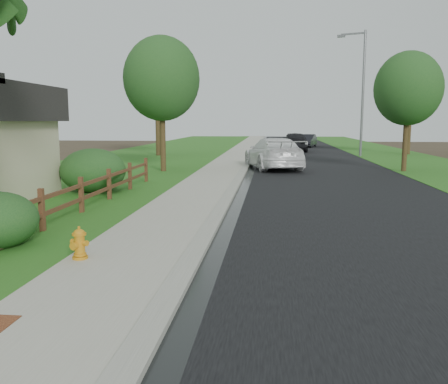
# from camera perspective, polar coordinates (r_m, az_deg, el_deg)

# --- Properties ---
(ground) EXTENTS (120.00, 120.00, 0.00)m
(ground) POSITION_cam_1_polar(r_m,az_deg,el_deg) (6.45, -12.54, -16.38)
(ground) COLOR #3B3020
(road) EXTENTS (8.00, 90.00, 0.02)m
(road) POSITION_cam_1_polar(r_m,az_deg,el_deg) (40.72, 9.56, 4.60)
(road) COLOR black
(road) RESTS_ON ground
(curb) EXTENTS (0.40, 90.00, 0.12)m
(curb) POSITION_cam_1_polar(r_m,az_deg,el_deg) (40.66, 3.63, 4.77)
(curb) COLOR gray
(curb) RESTS_ON ground
(wet_gutter) EXTENTS (0.50, 90.00, 0.00)m
(wet_gutter) POSITION_cam_1_polar(r_m,az_deg,el_deg) (40.65, 4.12, 4.70)
(wet_gutter) COLOR black
(wet_gutter) RESTS_ON road
(sidewalk) EXTENTS (2.20, 90.00, 0.10)m
(sidewalk) POSITION_cam_1_polar(r_m,az_deg,el_deg) (40.73, 1.79, 4.77)
(sidewalk) COLOR #9F9C8A
(sidewalk) RESTS_ON ground
(grass_strip) EXTENTS (1.60, 90.00, 0.06)m
(grass_strip) POSITION_cam_1_polar(r_m,az_deg,el_deg) (40.90, -0.87, 4.76)
(grass_strip) COLOR #29601B
(grass_strip) RESTS_ON ground
(lawn_near) EXTENTS (9.00, 90.00, 0.04)m
(lawn_near) POSITION_cam_1_polar(r_m,az_deg,el_deg) (41.82, -7.99, 4.75)
(lawn_near) COLOR #29601B
(lawn_near) RESTS_ON ground
(verge_far) EXTENTS (6.00, 90.00, 0.04)m
(verge_far) POSITION_cam_1_polar(r_m,az_deg,el_deg) (41.75, 19.08, 4.36)
(verge_far) COLOR #29601B
(verge_far) RESTS_ON ground
(ranch_fence) EXTENTS (0.12, 16.92, 1.10)m
(ranch_fence) POSITION_cam_1_polar(r_m,az_deg,el_deg) (13.31, -18.77, -0.92)
(ranch_fence) COLOR #53341B
(ranch_fence) RESTS_ON ground
(fire_hydrant) EXTENTS (0.41, 0.34, 0.63)m
(fire_hydrant) POSITION_cam_1_polar(r_m,az_deg,el_deg) (9.45, -17.01, -5.99)
(fire_hydrant) COLOR gold
(fire_hydrant) RESTS_ON sidewalk
(white_suv) EXTENTS (3.82, 6.45, 1.75)m
(white_suv) POSITION_cam_1_polar(r_m,az_deg,el_deg) (27.18, 5.95, 4.66)
(white_suv) COLOR white
(white_suv) RESTS_ON road
(dark_car_mid) EXTENTS (2.24, 5.25, 1.77)m
(dark_car_mid) POSITION_cam_1_polar(r_m,az_deg,el_deg) (43.22, 8.49, 6.03)
(dark_car_mid) COLOR black
(dark_car_mid) RESTS_ON road
(dark_car_far) EXTENTS (2.36, 4.28, 1.34)m
(dark_car_far) POSITION_cam_1_polar(r_m,az_deg,el_deg) (50.81, 9.99, 6.11)
(dark_car_far) COLOR black
(dark_car_far) RESTS_ON road
(streetlight) EXTENTS (2.10, 0.90, 9.41)m
(streetlight) POSITION_cam_1_polar(r_m,az_deg,el_deg) (38.07, 16.13, 12.14)
(streetlight) COLOR slate
(streetlight) RESTS_ON ground
(shrub_d) EXTENTS (2.78, 2.78, 1.68)m
(shrub_d) POSITION_cam_1_polar(r_m,az_deg,el_deg) (18.70, -15.48, 2.50)
(shrub_d) COLOR #18441C
(shrub_d) RESTS_ON ground
(tree_near_left) EXTENTS (4.02, 4.02, 7.12)m
(tree_near_left) POSITION_cam_1_polar(r_m,az_deg,el_deg) (25.76, -7.51, 13.34)
(tree_near_left) COLOR #322514
(tree_near_left) RESTS_ON ground
(tree_near_right) EXTENTS (3.52, 3.52, 6.34)m
(tree_near_right) POSITION_cam_1_polar(r_m,az_deg,el_deg) (27.24, 21.28, 11.51)
(tree_near_right) COLOR #322514
(tree_near_right) RESTS_ON ground
(tree_mid_left) EXTENTS (4.63, 4.63, 8.28)m
(tree_mid_left) POSITION_cam_1_polar(r_m,az_deg,el_deg) (37.84, -8.09, 13.00)
(tree_mid_left) COLOR #322514
(tree_mid_left) RESTS_ON ground
(tree_mid_right) EXTENTS (4.01, 4.01, 7.27)m
(tree_mid_right) POSITION_cam_1_polar(r_m,az_deg,el_deg) (41.65, 21.61, 11.15)
(tree_mid_right) COLOR #322514
(tree_mid_right) RESTS_ON ground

